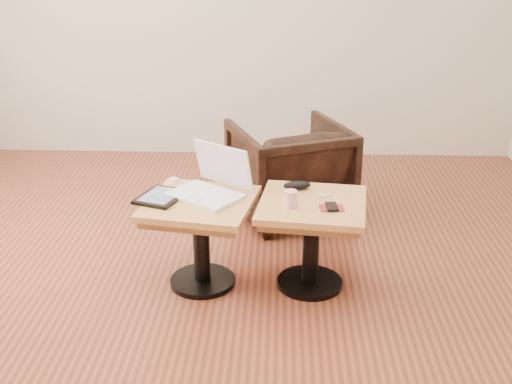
{
  "coord_description": "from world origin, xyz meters",
  "views": [
    {
      "loc": [
        0.36,
        -2.88,
        1.74
      ],
      "look_at": [
        0.24,
        0.08,
        0.53
      ],
      "focal_mm": 45.0,
      "sensor_mm": 36.0,
      "label": 1
    }
  ],
  "objects_px": {
    "striped_cup": "(291,199)",
    "side_table_right": "(312,223)",
    "side_table_left": "(201,222)",
    "laptop": "(211,185)",
    "armchair": "(289,171)"
  },
  "relations": [
    {
      "from": "side_table_left",
      "to": "striped_cup",
      "type": "xyz_separation_m",
      "value": [
        0.46,
        -0.06,
        0.16
      ]
    },
    {
      "from": "striped_cup",
      "to": "armchair",
      "type": "distance_m",
      "value": 0.98
    },
    {
      "from": "side_table_left",
      "to": "laptop",
      "type": "height_order",
      "value": "laptop"
    },
    {
      "from": "armchair",
      "to": "side_table_left",
      "type": "bearing_deg",
      "value": 40.8
    },
    {
      "from": "armchair",
      "to": "side_table_right",
      "type": "bearing_deg",
      "value": 74.81
    },
    {
      "from": "striped_cup",
      "to": "side_table_left",
      "type": "bearing_deg",
      "value": 172.01
    },
    {
      "from": "side_table_left",
      "to": "side_table_right",
      "type": "xyz_separation_m",
      "value": [
        0.57,
        0.01,
        0.0
      ]
    },
    {
      "from": "side_table_left",
      "to": "armchair",
      "type": "distance_m",
      "value": 1.01
    },
    {
      "from": "laptop",
      "to": "striped_cup",
      "type": "distance_m",
      "value": 0.43
    },
    {
      "from": "armchair",
      "to": "striped_cup",
      "type": "bearing_deg",
      "value": 67.67
    },
    {
      "from": "side_table_left",
      "to": "side_table_right",
      "type": "height_order",
      "value": "same"
    },
    {
      "from": "side_table_right",
      "to": "laptop",
      "type": "height_order",
      "value": "laptop"
    },
    {
      "from": "laptop",
      "to": "armchair",
      "type": "height_order",
      "value": "laptop"
    },
    {
      "from": "side_table_right",
      "to": "armchair",
      "type": "height_order",
      "value": "armchair"
    },
    {
      "from": "striped_cup",
      "to": "side_table_right",
      "type": "bearing_deg",
      "value": 32.1
    }
  ]
}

